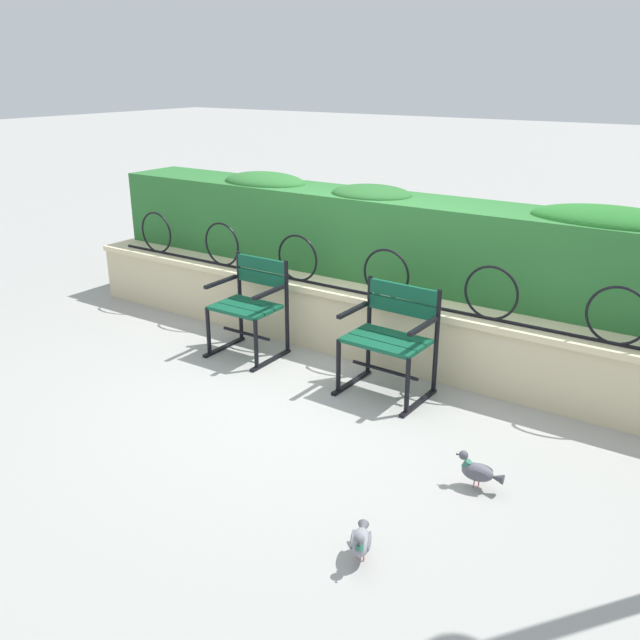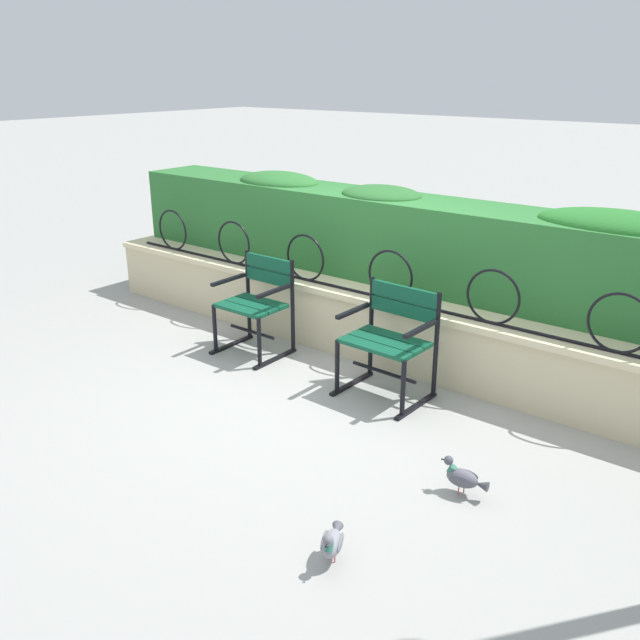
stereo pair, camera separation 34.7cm
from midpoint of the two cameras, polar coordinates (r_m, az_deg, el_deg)
ground_plane at (r=5.27m, az=1.13°, el=-5.98°), size 60.00×60.00×0.00m
stone_wall at (r=5.80m, az=6.20°, el=-0.43°), size 6.28×0.41×0.58m
iron_arch_fence at (r=5.69m, az=4.20°, el=4.21°), size 5.76×0.02×0.42m
hedge_row at (r=6.00m, az=9.27°, el=6.96°), size 6.16×0.66×0.83m
park_chair_left at (r=5.85m, az=-3.63°, el=1.54°), size 0.57×0.52×0.84m
park_chair_right at (r=5.10m, az=7.92°, el=-1.45°), size 0.65×0.54×0.83m
pigeon_near_chairs at (r=4.15m, az=14.37°, el=-12.77°), size 0.29×0.12×0.22m
pigeon_far_side at (r=3.58m, az=3.94°, el=-18.19°), size 0.18×0.28×0.22m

